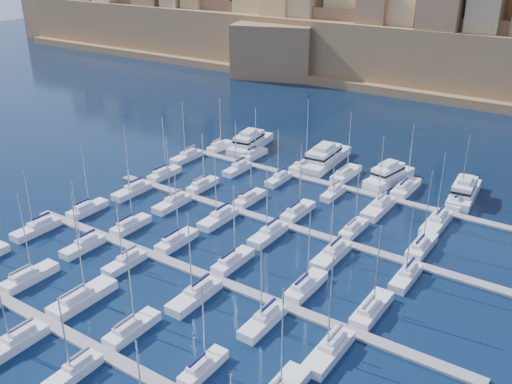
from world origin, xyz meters
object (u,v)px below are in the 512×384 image
Objects in this scene: sailboat_4 at (203,367)px; motor_yacht_a at (250,142)px; motor_yacht_b at (325,157)px; motor_yacht_d at (464,192)px; sailboat_2 at (82,298)px; motor_yacht_c at (389,175)px.

sailboat_4 is 82.31m from motor_yacht_a.
motor_yacht_b is 33.23m from motor_yacht_d.
sailboat_2 is at bearing -92.73° from motor_yacht_b.
sailboat_2 reaches higher than sailboat_4.
motor_yacht_d is (33.18, -1.84, 0.00)m from motor_yacht_b.
sailboat_4 is at bearing -3.82° from sailboat_2.
motor_yacht_d is (16.24, 0.32, 0.00)m from motor_yacht_c.
motor_yacht_b and motor_yacht_d have the same top height.
motor_yacht_d is at bearing -3.18° from motor_yacht_b.
sailboat_4 reaches higher than motor_yacht_b.
sailboat_2 is at bearing 176.18° from sailboat_4.
sailboat_4 is 69.86m from motor_yacht_c.
motor_yacht_a is 1.17× the size of motor_yacht_c.
motor_yacht_d is (12.35, 70.06, 1.01)m from sailboat_4.
sailboat_4 is 0.71× the size of motor_yacht_a.
motor_yacht_a and motor_yacht_c have the same top height.
sailboat_2 is 71.52m from motor_yacht_a.
sailboat_4 is at bearing -73.85° from motor_yacht_b.
sailboat_2 is at bearing -106.58° from motor_yacht_c.
sailboat_2 is 24.23m from sailboat_4.
motor_yacht_d is at bearing -0.94° from motor_yacht_a.
motor_yacht_a is 54.08m from motor_yacht_d.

